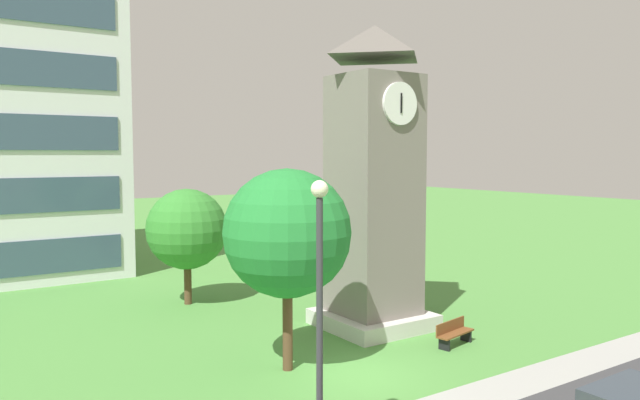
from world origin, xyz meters
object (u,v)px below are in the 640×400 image
Objects in this scene: street_lamp at (320,300)px; tree_streetside at (187,229)px; park_bench at (454,333)px; tree_by_building at (287,233)px; clock_tower at (374,193)px.

tree_streetside is (3.39, 16.01, -0.43)m from street_lamp.
tree_by_building is at bearing 169.21° from park_bench.
clock_tower is at bearing 23.32° from tree_by_building.
park_bench is at bearing -62.76° from tree_streetside.
clock_tower is 9.18m from tree_streetside.
tree_streetside is (-5.71, 11.09, 3.00)m from park_bench.
tree_by_building is (-6.25, 1.19, 3.93)m from park_bench.
street_lamp is at bearing -134.22° from clock_tower.
park_bench is (0.93, -3.49, -4.89)m from clock_tower.
street_lamp reaches higher than tree_streetside.
clock_tower is 5.88m from tree_by_building.
park_bench is 12.83m from tree_streetside.
park_bench is 0.29× the size of street_lamp.
park_bench is 10.90m from street_lamp.
street_lamp reaches higher than park_bench.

